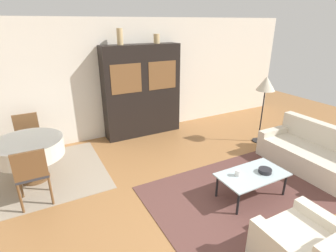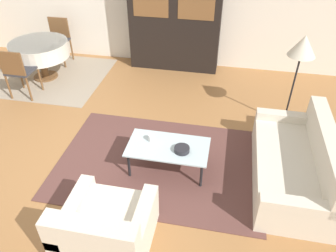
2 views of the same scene
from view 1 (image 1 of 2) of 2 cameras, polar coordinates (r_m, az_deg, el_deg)
ground_plane at (r=3.86m, az=7.71°, el=-20.88°), size 14.00×14.00×0.00m
wall_back at (r=6.26m, az=-11.48°, el=9.81°), size 10.00×0.06×2.70m
area_rug at (r=4.51m, az=15.22°, el=-14.27°), size 2.90×2.00×0.01m
dining_rug at (r=5.35m, az=-26.63°, el=-9.83°), size 2.33×2.02×0.01m
couch at (r=5.65m, az=29.19°, el=-5.43°), size 0.90×1.85×0.81m
armchair at (r=3.52m, az=29.09°, el=-22.84°), size 0.92×0.92×0.78m
coffee_table at (r=4.34m, az=17.88°, el=-10.29°), size 1.09×0.60×0.40m
display_cabinet at (r=6.27m, az=-5.67°, el=7.54°), size 1.83×0.41×2.14m
dining_table at (r=5.03m, az=-27.99°, el=-4.33°), size 1.13×1.13×0.75m
dining_chair_near at (r=4.35m, az=-27.55°, el=-8.95°), size 0.44×0.44×0.94m
dining_chair_far at (r=5.77m, az=-28.16°, el=-1.67°), size 0.44×0.44×0.94m
floor_lamp at (r=6.09m, az=20.50°, el=8.10°), size 0.40×0.40×1.52m
cup at (r=4.19m, az=14.97°, el=-9.82°), size 0.09×0.09×0.10m
bowl at (r=4.40m, az=20.36°, el=-9.12°), size 0.20×0.20×0.06m
vase_tall at (r=5.93m, az=-10.44°, el=18.60°), size 0.13×0.13×0.34m
vase_short at (r=6.26m, az=-2.49°, el=18.47°), size 0.14×0.14×0.21m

